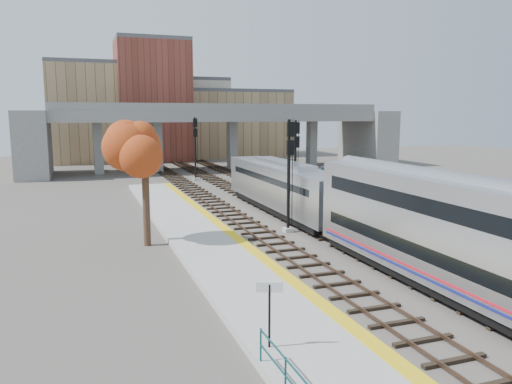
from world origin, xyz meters
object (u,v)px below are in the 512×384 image
object	(u,v)px
signal_mast_mid	(296,164)
locomotive	(283,186)
tree	(144,152)
signal_mast_near	(289,175)
car_b	(311,175)
car_c	(330,172)
car_a	(317,183)
signal_mast_far	(195,148)
coach	(505,251)

from	to	relation	value
signal_mast_mid	locomotive	bearing A→B (deg)	-135.80
locomotive	tree	world-z (taller)	tree
signal_mast_near	car_b	world-z (taller)	signal_mast_near
tree	car_c	distance (m)	38.51
locomotive	car_a	world-z (taller)	locomotive
signal_mast_near	car_c	bearing A→B (deg)	56.99
signal_mast_far	coach	bearing A→B (deg)	-87.34
locomotive	car_b	xyz separation A→B (m)	(11.33, 18.15, -1.67)
tree	car_a	xyz separation A→B (m)	(20.78, 18.30, -5.23)
locomotive	signal_mast_mid	distance (m)	3.20
car_a	car_c	size ratio (longest dim) A/B	0.78
signal_mast_mid	signal_mast_far	xyz separation A→B (m)	(-4.10, 20.65, 0.09)
signal_mast_mid	tree	size ratio (longest dim) A/B	0.97
locomotive	car_b	size ratio (longest dim) A/B	5.48
car_a	signal_mast_mid	bearing A→B (deg)	-145.42
locomotive	car_a	size ratio (longest dim) A/B	5.94
signal_mast_far	signal_mast_mid	bearing A→B (deg)	-78.77
locomotive	signal_mast_far	distance (m)	22.76
signal_mast_mid	car_b	world-z (taller)	signal_mast_mid
coach	signal_mast_near	distance (m)	16.64
tree	car_a	distance (m)	28.17
car_a	car_c	world-z (taller)	car_c
signal_mast_near	signal_mast_far	bearing A→B (deg)	90.00
signal_mast_near	car_b	distance (m)	27.96
coach	car_b	distance (m)	42.36
tree	car_a	size ratio (longest dim) A/B	2.44
locomotive	signal_mast_near	distance (m)	6.71
signal_mast_far	car_c	size ratio (longest dim) A/B	1.87
car_b	car_a	bearing A→B (deg)	-114.67
coach	car_c	world-z (taller)	coach
signal_mast_far	tree	world-z (taller)	tree
car_a	car_b	bearing A→B (deg)	49.62
signal_mast_far	car_a	bearing A→B (deg)	-43.96
coach	car_c	xyz separation A→B (m)	(15.24, 43.15, -2.16)
signal_mast_mid	car_c	size ratio (longest dim) A/B	1.84
signal_mast_far	car_c	bearing A→B (deg)	-6.74
car_c	signal_mast_near	bearing A→B (deg)	-131.18
car_a	coach	bearing A→B (deg)	-124.83
signal_mast_near	signal_mast_far	distance (m)	28.74
tree	car_a	bearing A→B (deg)	41.38
coach	signal_mast_near	bearing A→B (deg)	97.27
signal_mast_mid	coach	bearing A→B (deg)	-94.66
tree	car_b	distance (m)	34.11
locomotive	car_c	world-z (taller)	locomotive
coach	car_b	world-z (taller)	coach
car_a	locomotive	bearing A→B (deg)	-147.38
signal_mast_near	car_b	bearing A→B (deg)	61.07
locomotive	coach	bearing A→B (deg)	-90.00
car_b	car_c	world-z (taller)	car_c
car_b	car_c	bearing A→B (deg)	27.02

